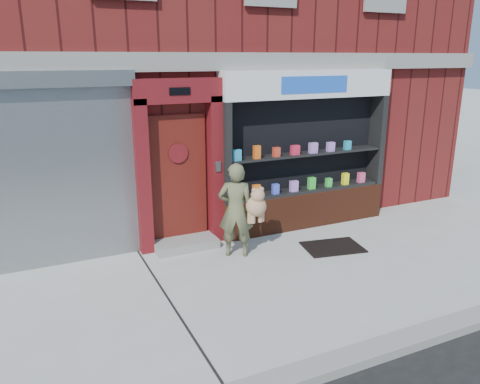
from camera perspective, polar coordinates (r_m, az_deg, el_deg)
ground at (r=7.18m, az=3.57°, el=-10.61°), size 80.00×80.00×0.00m
curb at (r=5.63m, az=14.67°, el=-18.72°), size 60.00×0.30×0.12m
building at (r=12.04m, az=-10.65°, el=19.57°), size 12.00×8.16×8.00m
shutter_bay at (r=7.69m, az=-23.78°, el=3.45°), size 3.10×0.30×3.04m
red_door_bay at (r=8.03m, az=-7.36°, el=3.28°), size 1.52×0.58×2.90m
pharmacy_bay at (r=9.06m, az=7.98°, el=4.18°), size 3.50×0.41×3.00m
woman at (r=7.71m, az=-0.16°, el=-2.13°), size 0.82×0.61×1.59m
doormat at (r=8.43m, az=11.23°, el=-6.60°), size 1.12×0.88×0.03m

